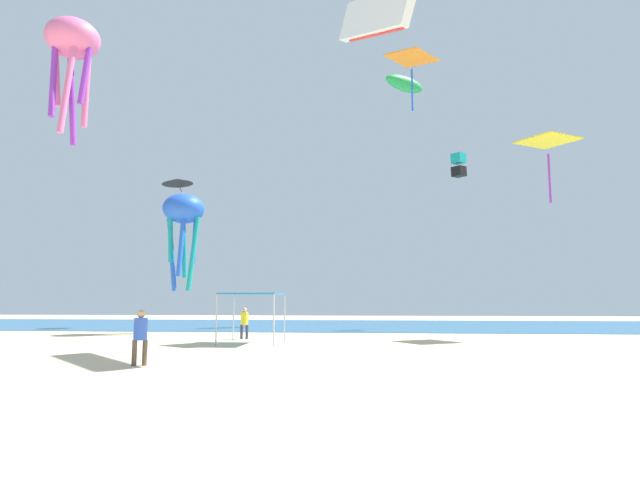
{
  "coord_description": "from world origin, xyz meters",
  "views": [
    {
      "loc": [
        2.79,
        -20.11,
        2.17
      ],
      "look_at": [
        0.14,
        8.48,
        5.56
      ],
      "focal_mm": 28.93,
      "sensor_mm": 36.0,
      "label": 1
    }
  ],
  "objects_px": {
    "person_leftmost": "(140,333)",
    "kite_octopus_pink": "(72,45)",
    "canopy_tent": "(253,296)",
    "kite_parafoil_white": "(375,15)",
    "kite_diamond_orange": "(412,61)",
    "kite_inflatable_green": "(404,84)",
    "person_near_tent": "(244,321)",
    "kite_octopus_blue": "(184,214)",
    "kite_diamond_yellow": "(548,144)",
    "kite_box_teal": "(459,165)",
    "kite_delta_black": "(177,181)"
  },
  "relations": [
    {
      "from": "person_leftmost",
      "to": "kite_octopus_pink",
      "type": "distance_m",
      "value": 19.59
    },
    {
      "from": "canopy_tent",
      "to": "kite_octopus_pink",
      "type": "height_order",
      "value": "kite_octopus_pink"
    },
    {
      "from": "canopy_tent",
      "to": "kite_octopus_pink",
      "type": "xyz_separation_m",
      "value": [
        -10.37,
        -0.26,
        13.93
      ]
    },
    {
      "from": "kite_parafoil_white",
      "to": "person_leftmost",
      "type": "bearing_deg",
      "value": -83.6
    },
    {
      "from": "kite_parafoil_white",
      "to": "kite_diamond_orange",
      "type": "relative_size",
      "value": 1.61
    },
    {
      "from": "kite_inflatable_green",
      "to": "person_leftmost",
      "type": "bearing_deg",
      "value": -151.71
    },
    {
      "from": "person_near_tent",
      "to": "kite_diamond_orange",
      "type": "bearing_deg",
      "value": -23.84
    },
    {
      "from": "person_leftmost",
      "to": "kite_diamond_orange",
      "type": "bearing_deg",
      "value": 30.24
    },
    {
      "from": "person_leftmost",
      "to": "kite_octopus_pink",
      "type": "height_order",
      "value": "kite_octopus_pink"
    },
    {
      "from": "kite_parafoil_white",
      "to": "kite_octopus_blue",
      "type": "relative_size",
      "value": 0.85
    },
    {
      "from": "person_near_tent",
      "to": "kite_octopus_pink",
      "type": "height_order",
      "value": "kite_octopus_pink"
    },
    {
      "from": "canopy_tent",
      "to": "kite_inflatable_green",
      "type": "relative_size",
      "value": 0.7
    },
    {
      "from": "kite_diamond_yellow",
      "to": "kite_diamond_orange",
      "type": "height_order",
      "value": "kite_diamond_orange"
    },
    {
      "from": "kite_octopus_blue",
      "to": "kite_diamond_orange",
      "type": "height_order",
      "value": "kite_diamond_orange"
    },
    {
      "from": "canopy_tent",
      "to": "kite_diamond_yellow",
      "type": "height_order",
      "value": "kite_diamond_yellow"
    },
    {
      "from": "kite_parafoil_white",
      "to": "kite_octopus_blue",
      "type": "xyz_separation_m",
      "value": [
        -13.09,
        11.06,
        -7.39
      ]
    },
    {
      "from": "person_near_tent",
      "to": "kite_diamond_orange",
      "type": "xyz_separation_m",
      "value": [
        9.82,
        0.93,
        15.58
      ]
    },
    {
      "from": "kite_diamond_yellow",
      "to": "kite_box_teal",
      "type": "xyz_separation_m",
      "value": [
        -3.66,
        9.59,
        1.33
      ]
    },
    {
      "from": "person_leftmost",
      "to": "kite_octopus_pink",
      "type": "bearing_deg",
      "value": 113.18
    },
    {
      "from": "kite_inflatable_green",
      "to": "kite_box_teal",
      "type": "distance_m",
      "value": 11.81
    },
    {
      "from": "kite_box_teal",
      "to": "kite_octopus_pink",
      "type": "bearing_deg",
      "value": 78.1
    },
    {
      "from": "kite_inflatable_green",
      "to": "kite_parafoil_white",
      "type": "xyz_separation_m",
      "value": [
        -3.17,
        -24.19,
        -7.03
      ]
    },
    {
      "from": "person_near_tent",
      "to": "kite_box_teal",
      "type": "xyz_separation_m",
      "value": [
        14.41,
        12.11,
        11.97
      ]
    },
    {
      "from": "kite_octopus_pink",
      "to": "kite_diamond_orange",
      "type": "height_order",
      "value": "kite_octopus_pink"
    },
    {
      "from": "kite_octopus_pink",
      "to": "kite_parafoil_white",
      "type": "bearing_deg",
      "value": 176.6
    },
    {
      "from": "kite_inflatable_green",
      "to": "kite_diamond_orange",
      "type": "relative_size",
      "value": 1.29
    },
    {
      "from": "person_near_tent",
      "to": "kite_delta_black",
      "type": "xyz_separation_m",
      "value": [
        -8.98,
        12.37,
        11.2
      ]
    },
    {
      "from": "person_leftmost",
      "to": "kite_diamond_yellow",
      "type": "relative_size",
      "value": 0.47
    },
    {
      "from": "person_near_tent",
      "to": "person_leftmost",
      "type": "height_order",
      "value": "person_leftmost"
    },
    {
      "from": "person_near_tent",
      "to": "person_leftmost",
      "type": "distance_m",
      "value": 12.15
    },
    {
      "from": "kite_inflatable_green",
      "to": "kite_delta_black",
      "type": "distance_m",
      "value": 22.9
    },
    {
      "from": "kite_inflatable_green",
      "to": "kite_parafoil_white",
      "type": "relative_size",
      "value": 0.8
    },
    {
      "from": "kite_diamond_orange",
      "to": "kite_octopus_pink",
      "type": "bearing_deg",
      "value": 143.18
    },
    {
      "from": "kite_box_teal",
      "to": "person_leftmost",
      "type": "bearing_deg",
      "value": 103.1
    },
    {
      "from": "person_near_tent",
      "to": "kite_octopus_pink",
      "type": "relative_size",
      "value": 0.26
    },
    {
      "from": "kite_delta_black",
      "to": "kite_diamond_orange",
      "type": "distance_m",
      "value": 22.44
    },
    {
      "from": "kite_box_teal",
      "to": "kite_delta_black",
      "type": "relative_size",
      "value": 0.69
    },
    {
      "from": "kite_diamond_yellow",
      "to": "kite_delta_black",
      "type": "bearing_deg",
      "value": 128.77
    },
    {
      "from": "kite_diamond_orange",
      "to": "person_near_tent",
      "type": "bearing_deg",
      "value": 135.99
    },
    {
      "from": "kite_octopus_pink",
      "to": "kite_diamond_yellow",
      "type": "relative_size",
      "value": 1.74
    },
    {
      "from": "kite_octopus_pink",
      "to": "kite_diamond_yellow",
      "type": "height_order",
      "value": "kite_octopus_pink"
    },
    {
      "from": "canopy_tent",
      "to": "kite_delta_black",
      "type": "xyz_separation_m",
      "value": [
        -10.13,
        15.44,
        9.82
      ]
    },
    {
      "from": "person_near_tent",
      "to": "kite_delta_black",
      "type": "height_order",
      "value": "kite_delta_black"
    },
    {
      "from": "kite_diamond_yellow",
      "to": "kite_octopus_blue",
      "type": "relative_size",
      "value": 0.59
    },
    {
      "from": "kite_box_teal",
      "to": "kite_parafoil_white",
      "type": "relative_size",
      "value": 0.33
    },
    {
      "from": "canopy_tent",
      "to": "kite_diamond_yellow",
      "type": "xyz_separation_m",
      "value": [
        16.92,
        5.59,
        9.26
      ]
    },
    {
      "from": "kite_box_teal",
      "to": "kite_diamond_orange",
      "type": "bearing_deg",
      "value": 112.61
    },
    {
      "from": "kite_box_teal",
      "to": "kite_diamond_orange",
      "type": "height_order",
      "value": "kite_diamond_orange"
    },
    {
      "from": "canopy_tent",
      "to": "person_near_tent",
      "type": "bearing_deg",
      "value": 110.47
    },
    {
      "from": "person_near_tent",
      "to": "kite_inflatable_green",
      "type": "relative_size",
      "value": 0.39
    }
  ]
}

